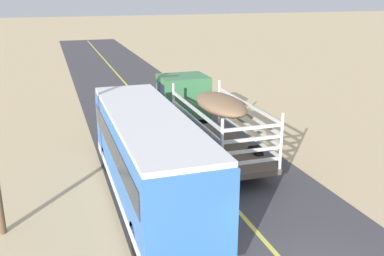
# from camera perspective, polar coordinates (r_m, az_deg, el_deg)

# --- Properties ---
(livestock_truck) EXTENTS (2.53, 9.70, 3.02)m
(livestock_truck) POSITION_cam_1_polar(r_m,az_deg,el_deg) (21.73, 0.54, 2.88)
(livestock_truck) COLOR #3F7F4C
(livestock_truck) RESTS_ON road_surface
(bus) EXTENTS (2.54, 10.00, 3.21)m
(bus) POSITION_cam_1_polar(r_m,az_deg,el_deg) (15.56, -5.68, -3.50)
(bus) COLOR #3872C6
(bus) RESTS_ON road_surface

